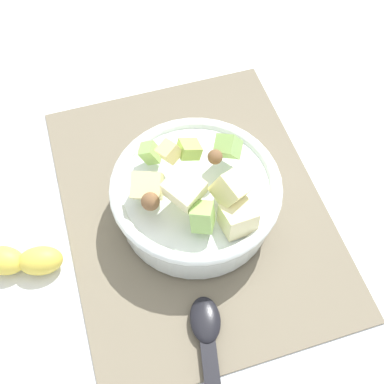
# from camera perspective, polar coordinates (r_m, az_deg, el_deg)

# --- Properties ---
(ground_plane) EXTENTS (2.40, 2.40, 0.00)m
(ground_plane) POSITION_cam_1_polar(r_m,az_deg,el_deg) (0.67, 0.20, -1.71)
(ground_plane) COLOR silver
(placemat) EXTENTS (0.44, 0.34, 0.01)m
(placemat) POSITION_cam_1_polar(r_m,az_deg,el_deg) (0.67, 0.20, -1.58)
(placemat) COLOR #756B56
(placemat) RESTS_ON ground_plane
(salad_bowl) EXTENTS (0.21, 0.21, 0.12)m
(salad_bowl) POSITION_cam_1_polar(r_m,az_deg,el_deg) (0.62, 0.04, -0.44)
(salad_bowl) COLOR white
(salad_bowl) RESTS_ON placemat
(serving_spoon) EXTENTS (0.20, 0.07, 0.01)m
(serving_spoon) POSITION_cam_1_polar(r_m,az_deg,el_deg) (0.58, 1.99, -18.18)
(serving_spoon) COLOR black
(serving_spoon) RESTS_ON placemat
(banana_whole) EXTENTS (0.09, 0.15, 0.04)m
(banana_whole) POSITION_cam_1_polar(r_m,az_deg,el_deg) (0.66, -20.88, -7.06)
(banana_whole) COLOR yellow
(banana_whole) RESTS_ON ground_plane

